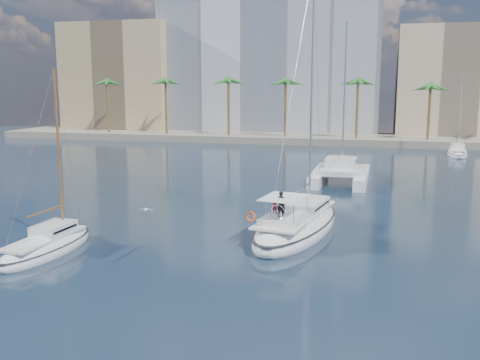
# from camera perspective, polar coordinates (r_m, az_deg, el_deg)

# --- Properties ---
(ground) EXTENTS (160.00, 160.00, 0.00)m
(ground) POSITION_cam_1_polar(r_m,az_deg,el_deg) (35.94, -0.23, -5.72)
(ground) COLOR black
(ground) RESTS_ON ground
(quay) EXTENTS (120.00, 14.00, 1.20)m
(quay) POSITION_cam_1_polar(r_m,az_deg,el_deg) (95.33, 9.03, 4.39)
(quay) COLOR gray
(quay) RESTS_ON ground
(building_modern) EXTENTS (42.00, 16.00, 28.00)m
(building_modern) POSITION_cam_1_polar(r_m,az_deg,el_deg) (108.56, 3.37, 12.25)
(building_modern) COLOR silver
(building_modern) RESTS_ON ground
(building_tan_left) EXTENTS (22.00, 14.00, 22.00)m
(building_tan_left) POSITION_cam_1_polar(r_m,az_deg,el_deg) (114.34, -12.23, 10.43)
(building_tan_left) COLOR tan
(building_tan_left) RESTS_ON ground
(building_beige) EXTENTS (20.00, 14.00, 20.00)m
(building_beige) POSITION_cam_1_polar(r_m,az_deg,el_deg) (104.34, 21.94, 9.45)
(building_beige) COLOR #CAB091
(building_beige) RESTS_ON ground
(palm_left) EXTENTS (3.60, 3.60, 12.30)m
(palm_left) POSITION_cam_1_polar(r_m,az_deg,el_deg) (100.05, -11.14, 10.14)
(palm_left) COLOR brown
(palm_left) RESTS_ON ground
(palm_centre) EXTENTS (3.60, 3.60, 12.30)m
(palm_centre) POSITION_cam_1_polar(r_m,az_deg,el_deg) (90.91, 8.95, 10.24)
(palm_centre) COLOR brown
(palm_centre) RESTS_ON ground
(main_sloop) EXTENTS (6.17, 13.28, 18.97)m
(main_sloop) POSITION_cam_1_polar(r_m,az_deg,el_deg) (36.05, 6.11, -4.81)
(main_sloop) COLOR white
(main_sloop) RESTS_ON ground
(small_sloop) EXTENTS (2.97, 8.07, 11.40)m
(small_sloop) POSITION_cam_1_polar(r_m,az_deg,el_deg) (33.73, -19.88, -6.66)
(small_sloop) COLOR white
(small_sloop) RESTS_ON ground
(catamaran) EXTENTS (5.67, 11.05, 16.11)m
(catamaran) POSITION_cam_1_polar(r_m,az_deg,el_deg) (55.80, 10.68, 0.95)
(catamaran) COLOR white
(catamaran) RESTS_ON ground
(seagull) EXTENTS (1.19, 0.51, 0.22)m
(seagull) POSITION_cam_1_polar(r_m,az_deg,el_deg) (41.05, -9.99, -3.12)
(seagull) COLOR silver
(seagull) RESTS_ON ground
(moored_yacht_a) EXTENTS (3.37, 9.52, 11.90)m
(moored_yacht_a) POSITION_cam_1_polar(r_m,az_deg,el_deg) (81.86, 22.15, 2.44)
(moored_yacht_a) COLOR white
(moored_yacht_a) RESTS_ON ground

